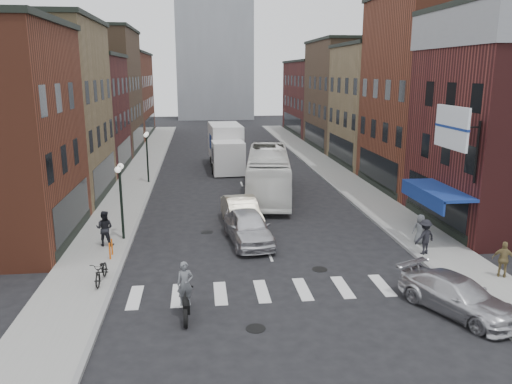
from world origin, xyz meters
TOP-DOWN VIEW (x-y plane):
  - ground at (0.00, 0.00)m, footprint 160.00×160.00m
  - sidewalk_left at (-8.50, 22.00)m, footprint 3.00×74.00m
  - sidewalk_right at (8.50, 22.00)m, footprint 3.00×74.00m
  - curb_left at (-7.00, 22.00)m, footprint 0.20×74.00m
  - curb_right at (7.00, 22.00)m, footprint 0.20×74.00m
  - crosswalk_stripes at (0.00, -3.00)m, footprint 12.00×2.20m
  - bldg_left_mid_a at (-14.99, 14.00)m, footprint 10.30×10.20m
  - bldg_left_mid_b at (-14.99, 24.00)m, footprint 10.30×10.20m
  - bldg_left_far_a at (-14.99, 35.00)m, footprint 10.30×12.20m
  - bldg_left_far_b at (-14.99, 49.00)m, footprint 10.30×16.20m
  - bldg_right_mid_a at (15.00, 14.00)m, footprint 10.30×10.20m
  - bldg_right_mid_b at (14.99, 24.00)m, footprint 10.30×10.20m
  - bldg_right_far_a at (14.99, 35.00)m, footprint 10.30×12.20m
  - bldg_right_far_b at (14.99, 49.00)m, footprint 10.30×16.20m
  - awning_blue at (8.93, 2.50)m, footprint 1.80×5.00m
  - billboard_sign at (8.59, 0.50)m, footprint 1.52×3.00m
  - streetlamp_near at (-7.40, 4.00)m, footprint 0.32×1.22m
  - streetlamp_far at (-7.40, 18.00)m, footprint 0.32×1.22m
  - bike_rack at (-7.60, 1.30)m, footprint 0.08×0.68m
  - box_truck at (-0.83, 23.87)m, footprint 3.10×9.21m
  - motorcycle_rider at (-3.93, -4.91)m, footprint 0.62×2.13m
  - transit_bus at (1.56, 12.91)m, footprint 4.40×12.27m
  - sedan_left_near at (-0.87, 3.00)m, footprint 2.62×5.25m
  - sedan_left_far at (-0.96, 6.00)m, footprint 2.25×5.16m
  - curb_car at (6.08, -5.63)m, footprint 3.71×5.02m
  - parked_bicycle at (-7.50, -1.66)m, footprint 0.73×1.88m
  - ped_left_solo at (-8.16, 3.01)m, footprint 0.96×0.67m
  - ped_right_a at (7.40, 0.02)m, footprint 1.23×0.91m
  - ped_right_b at (9.52, -3.06)m, footprint 1.03×0.89m
  - ped_right_c at (7.83, 1.48)m, footprint 0.81×0.59m

SIDE VIEW (x-z plane):
  - ground at x=0.00m, z-range 0.00..0.00m
  - curb_left at x=-7.00m, z-range -0.08..0.08m
  - curb_right at x=7.00m, z-range -0.08..0.08m
  - crosswalk_stripes at x=0.00m, z-range -0.01..0.01m
  - sidewalk_left at x=-8.50m, z-range 0.00..0.15m
  - sidewalk_right at x=8.50m, z-range 0.00..0.15m
  - bike_rack at x=-7.60m, z-range 0.15..0.95m
  - parked_bicycle at x=-7.50m, z-range 0.15..1.13m
  - curb_car at x=6.08m, z-range 0.00..1.35m
  - sedan_left_far at x=-0.96m, z-range 0.00..1.65m
  - sedan_left_near at x=-0.87m, z-range 0.00..1.72m
  - ped_right_c at x=7.83m, z-range 0.15..1.68m
  - ped_right_b at x=9.52m, z-range 0.15..1.74m
  - ped_right_a at x=7.40m, z-range 0.15..1.87m
  - motorcycle_rider at x=-3.93m, z-range -0.07..2.10m
  - ped_left_solo at x=-8.16m, z-range 0.15..1.97m
  - transit_bus at x=1.56m, z-range 0.00..3.34m
  - box_truck at x=-0.83m, z-range -0.02..3.93m
  - awning_blue at x=8.93m, z-range 2.24..3.02m
  - streetlamp_near at x=-7.40m, z-range 0.86..4.97m
  - streetlamp_far at x=-7.40m, z-range 0.86..4.97m
  - bldg_right_far_b at x=14.99m, z-range 0.00..10.30m
  - bldg_left_mid_b at x=-14.99m, z-range 0.00..10.30m
  - bldg_left_far_b at x=-14.99m, z-range 0.00..11.30m
  - bldg_right_mid_b at x=14.99m, z-range 0.00..11.30m
  - billboard_sign at x=8.59m, z-range 4.28..7.98m
  - bldg_right_far_a at x=14.99m, z-range 0.00..12.30m
  - bldg_left_mid_a at x=-14.99m, z-range 0.00..12.30m
  - bldg_left_far_a at x=-14.99m, z-range 0.00..13.30m
  - bldg_right_mid_a at x=15.00m, z-range 0.00..14.30m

